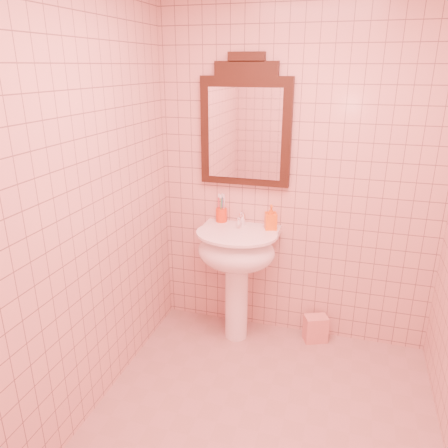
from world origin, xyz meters
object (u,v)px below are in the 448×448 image
(mirror, at_px, (245,126))
(toothbrush_cup, at_px, (221,215))
(soap_dispenser, at_px, (271,217))
(pedestal_sink, at_px, (237,258))
(towel, at_px, (316,329))

(mirror, bearing_deg, toothbrush_cup, -173.50)
(toothbrush_cup, bearing_deg, soap_dispenser, -7.62)
(pedestal_sink, xyz_separation_m, soap_dispenser, (0.22, 0.13, 0.29))
(mirror, relative_size, toothbrush_cup, 4.68)
(toothbrush_cup, height_order, towel, toothbrush_cup)
(towel, bearing_deg, mirror, 172.32)
(pedestal_sink, distance_m, towel, 0.82)
(mirror, xyz_separation_m, towel, (0.59, -0.08, -1.47))
(soap_dispenser, height_order, towel, soap_dispenser)
(towel, bearing_deg, toothbrush_cup, 175.45)
(toothbrush_cup, distance_m, soap_dispenser, 0.39)
(mirror, xyz_separation_m, soap_dispenser, (0.22, -0.07, -0.62))
(pedestal_sink, relative_size, towel, 4.23)
(pedestal_sink, bearing_deg, toothbrush_cup, 132.92)
(toothbrush_cup, xyz_separation_m, towel, (0.76, -0.06, -0.81))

